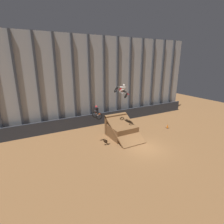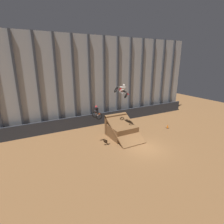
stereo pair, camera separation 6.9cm
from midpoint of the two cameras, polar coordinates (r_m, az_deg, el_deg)
name	(u,v)px [view 2 (the right image)]	position (r m, az deg, el deg)	size (l,w,h in m)	color
ground_plane	(146,148)	(20.24, 11.09, -11.60)	(60.00, 60.00, 0.00)	brown
arena_back_wall	(104,81)	(26.95, -2.57, 10.08)	(32.00, 0.40, 12.85)	#ADB2B7
lower_barrier	(107,117)	(27.22, -1.46, -1.79)	(31.36, 0.20, 1.78)	#2D333D
dirt_ramp	(121,129)	(22.61, 3.00, -5.61)	(3.18, 4.79, 2.72)	brown
rider_bike_left_air	(97,113)	(19.06, -4.86, -0.41)	(0.87, 1.77, 1.55)	black
rider_bike_right_air	(122,91)	(20.59, 3.34, 6.89)	(1.61, 1.77, 1.68)	black
traffic_cone_near_ramp	(168,126)	(26.56, 17.78, -4.47)	(0.36, 0.36, 0.58)	black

